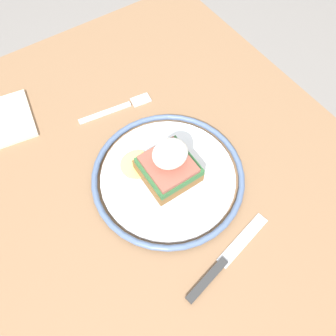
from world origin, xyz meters
name	(u,v)px	position (x,y,z in m)	size (l,w,h in m)	color
ground_plane	(158,267)	(0.00, 0.00, 0.00)	(6.00, 6.00, 0.00)	gray
dining_table	(150,202)	(0.00, 0.00, 0.59)	(0.80, 0.71, 0.73)	#846042
plate	(168,176)	(0.04, 0.02, 0.74)	(0.25, 0.25, 0.02)	silver
sandwich	(168,165)	(0.04, 0.02, 0.78)	(0.11, 0.10, 0.08)	brown
fork	(120,107)	(-0.14, 0.03, 0.73)	(0.04, 0.14, 0.00)	silver
knife	(222,263)	(0.20, 0.01, 0.73)	(0.05, 0.17, 0.01)	#2D2D2D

